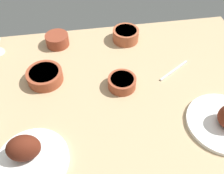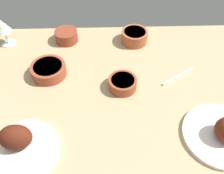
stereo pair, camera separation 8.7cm
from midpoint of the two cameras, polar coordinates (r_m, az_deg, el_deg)
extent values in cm
cube|color=tan|center=(105.00, -2.38, -1.56)|extent=(140.00, 90.00, 4.00)
cylinder|color=white|center=(90.73, -20.63, -15.83)|extent=(24.38, 24.38, 1.60)
ellipsoid|color=#511E11|center=(87.94, -22.54, -13.05)|extent=(11.06, 8.23, 9.49)
cylinder|color=white|center=(99.74, 21.93, -7.79)|extent=(26.95, 26.95, 1.60)
cylinder|color=#A35133|center=(126.33, 1.17, 11.81)|extent=(13.01, 13.01, 6.10)
cylinder|color=#D6BC70|center=(124.83, 1.19, 12.75)|extent=(10.67, 10.67, 1.00)
cylinder|color=brown|center=(127.41, -14.48, 10.40)|extent=(11.25, 11.25, 5.72)
cylinder|color=#4C192D|center=(126.03, -14.69, 11.24)|extent=(9.23, 9.23, 1.00)
cylinder|color=brown|center=(103.05, -0.10, 0.93)|extent=(11.84, 11.84, 4.76)
cylinder|color=white|center=(101.68, -0.11, 1.64)|extent=(9.70, 9.70, 1.00)
cylinder|color=brown|center=(110.47, -17.44, 2.32)|extent=(15.19, 15.19, 5.11)
cylinder|color=#9E3314|center=(109.07, -17.69, 3.07)|extent=(12.46, 12.46, 1.00)
cube|color=silver|center=(113.37, 12.01, 3.67)|extent=(15.86, 10.47, 0.80)
camera|label=1|loc=(0.04, -92.46, -2.76)|focal=39.62mm
camera|label=2|loc=(0.04, 87.54, 2.76)|focal=39.62mm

